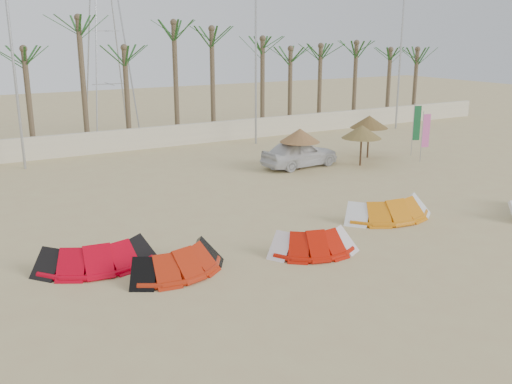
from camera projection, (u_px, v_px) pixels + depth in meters
ground at (361, 286)px, 16.15m from camera, size 120.00×120.00×0.00m
boundary_wall at (124, 140)px, 34.35m from camera, size 60.00×0.30×1.30m
palm_line at (122, 40)px, 34.35m from camera, size 52.00×4.00×7.70m
lamp_b at (13, 56)px, 28.44m from camera, size 1.25×0.14×11.00m
lamp_c at (256, 52)px, 35.14m from camera, size 1.25×0.14×11.00m
lamp_d at (401, 49)px, 40.88m from camera, size 1.25×0.14×11.00m
pylon at (113, 134)px, 40.02m from camera, size 3.00×3.00×14.00m
kite_red_left at (93, 252)px, 17.47m from camera, size 3.67×1.88×0.90m
kite_red_mid at (175, 258)px, 17.04m from camera, size 3.41×2.15×0.90m
kite_red_right at (308, 240)px, 18.53m from camera, size 3.20×2.16×0.90m
kite_orange at (384, 207)px, 22.05m from camera, size 3.79×1.86×0.90m
parasol_left at (300, 135)px, 29.28m from camera, size 2.10×2.10×2.17m
parasol_mid at (362, 132)px, 30.22m from camera, size 2.14×2.14×2.19m
parasol_right at (369, 122)px, 32.07m from camera, size 2.15×2.15×2.41m
flag_pink at (424, 132)px, 31.17m from camera, size 0.44×0.17×2.80m
flag_green at (415, 124)px, 32.77m from camera, size 0.44×0.18×3.05m
car at (300, 153)px, 30.22m from camera, size 4.38×2.02×1.45m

